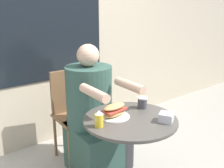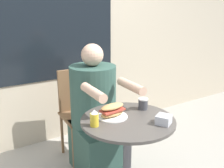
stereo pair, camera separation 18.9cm
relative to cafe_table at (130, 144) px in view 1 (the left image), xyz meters
The scene contains 8 objects.
storefront_wall 1.62m from the cafe_table, 90.13° to the left, with size 8.00×0.09×2.80m.
cafe_table is the anchor object (origin of this frame).
diner_chair 0.89m from the cafe_table, 86.61° to the left, with size 0.41×0.41×0.87m.
seated_diner 0.53m from the cafe_table, 85.44° to the left, with size 0.43×0.73×1.16m.
sandwich_on_plate 0.26m from the cafe_table, 129.43° to the left, with size 0.21×0.21×0.10m.
drink_cup 0.32m from the cafe_table, 23.06° to the left, with size 0.07×0.07×0.08m.
napkin_box 0.33m from the cafe_table, 51.53° to the right, with size 0.12×0.12×0.06m.
condiment_bottle 0.35m from the cafe_table, behind, with size 0.06×0.06×0.11m.
Camera 1 is at (-1.14, -1.21, 1.45)m, focal length 42.00 mm.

